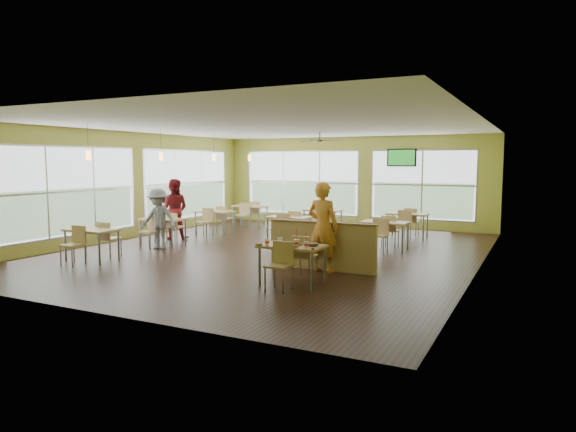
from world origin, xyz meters
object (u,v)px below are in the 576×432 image
(half_wall_divider, at_px, (322,246))
(main_table, at_px, (292,251))
(food_basket, at_px, (313,244))
(man_plaid, at_px, (323,227))

(half_wall_divider, bearing_deg, main_table, -90.00)
(food_basket, bearing_deg, main_table, -169.61)
(main_table, xyz_separation_m, food_basket, (0.39, 0.07, 0.15))
(main_table, height_order, half_wall_divider, half_wall_divider)
(main_table, bearing_deg, half_wall_divider, 90.00)
(main_table, distance_m, food_basket, 0.42)
(man_plaid, bearing_deg, food_basket, 110.18)
(main_table, distance_m, half_wall_divider, 1.45)
(main_table, relative_size, man_plaid, 0.80)
(man_plaid, bearing_deg, main_table, 92.15)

